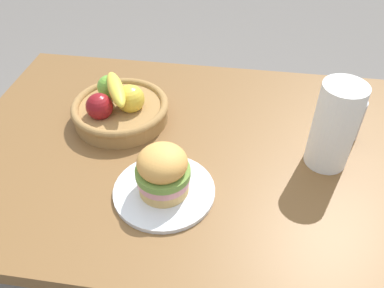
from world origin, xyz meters
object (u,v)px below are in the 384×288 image
at_px(fruit_basket, 119,107).
at_px(paper_towel_roll, 334,126).
at_px(sandwich, 163,171).
at_px(soda_can, 350,118).
at_px(plate, 164,191).

distance_m(fruit_basket, paper_towel_roll, 0.61).
bearing_deg(fruit_basket, sandwich, -55.08).
distance_m(soda_can, fruit_basket, 0.67).
bearing_deg(sandwich, paper_towel_roll, 23.68).
height_order(plate, paper_towel_roll, paper_towel_roll).
xyz_separation_m(sandwich, paper_towel_roll, (0.41, 0.18, 0.04)).
distance_m(plate, paper_towel_roll, 0.46).
relative_size(plate, paper_towel_roll, 1.05).
bearing_deg(plate, sandwich, 0.00).
bearing_deg(plate, paper_towel_roll, 23.68).
relative_size(plate, soda_can, 2.01).
distance_m(sandwich, soda_can, 0.56).
bearing_deg(sandwich, plate, 180.00).
bearing_deg(sandwich, soda_can, 31.91).
height_order(soda_can, paper_towel_roll, paper_towel_roll).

